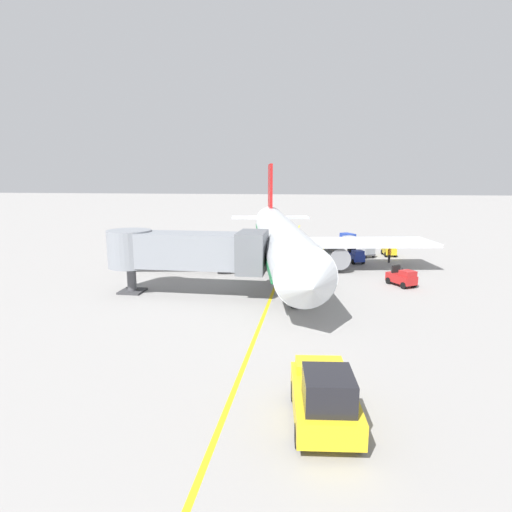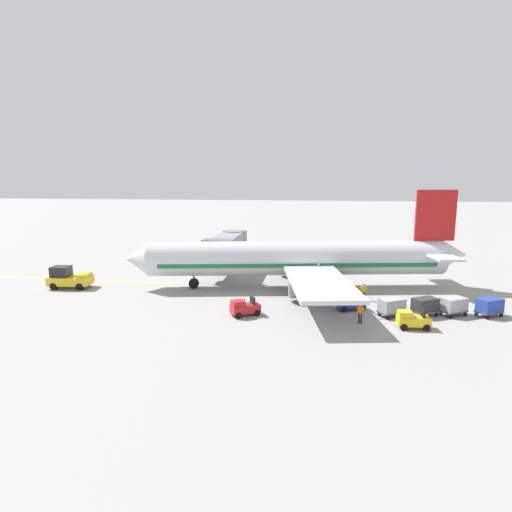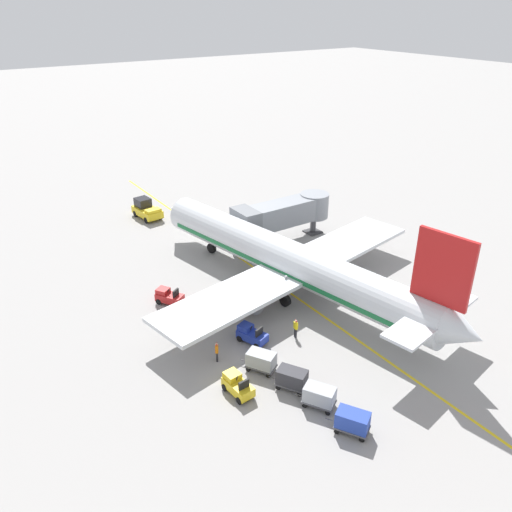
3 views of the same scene
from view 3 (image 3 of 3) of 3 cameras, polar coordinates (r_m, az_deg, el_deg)
name	(u,v)px [view 3 (image 3 of 3)]	position (r m, az deg, el deg)	size (l,w,h in m)	color
ground_plane	(284,289)	(50.12, 3.12, -3.64)	(400.00, 400.00, 0.00)	gray
gate_lead_in_line	(284,289)	(50.12, 3.12, -3.63)	(0.24, 80.00, 0.01)	gold
parked_airliner	(289,261)	(48.42, 3.68, -0.51)	(30.45, 37.21, 10.63)	silver
jet_bridge	(283,214)	(58.48, 3.02, 4.72)	(12.25, 3.50, 4.98)	gray
pushback_tractor	(147,210)	(67.45, -12.02, 5.05)	(2.66, 4.61, 2.40)	gold
baggage_tug_lead	(237,385)	(37.57, -2.08, -14.10)	(1.45, 2.58, 1.62)	gold
baggage_tug_trailing	(251,334)	(42.41, -0.52, -8.68)	(1.98, 2.76, 1.62)	#1E339E
baggage_tug_spare	(169,297)	(48.07, -9.62, -4.45)	(2.35, 2.75, 1.62)	#B21E1E
baggage_cart_front	(261,360)	(39.36, 0.58, -11.44)	(2.24, 2.84, 1.58)	#4C4C51
baggage_cart_second_in_train	(292,378)	(37.88, 3.99, -13.30)	(2.24, 2.84, 1.58)	#4C4C51
baggage_cart_third_in_train	(319,395)	(36.67, 7.03, -15.06)	(2.24, 2.84, 1.58)	#4C4C51
baggage_cart_tail_end	(352,421)	(35.23, 10.63, -17.49)	(2.24, 2.84, 1.58)	#4C4C51
ground_crew_wing_walker	(257,293)	(47.55, 0.10, -4.07)	(0.52, 0.62, 1.69)	#232328
ground_crew_loader	(296,327)	(42.93, 4.41, -7.89)	(0.29, 0.73, 1.69)	#232328
ground_crew_marshaller	(217,351)	(40.36, -4.36, -10.42)	(0.46, 0.66, 1.69)	#232328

